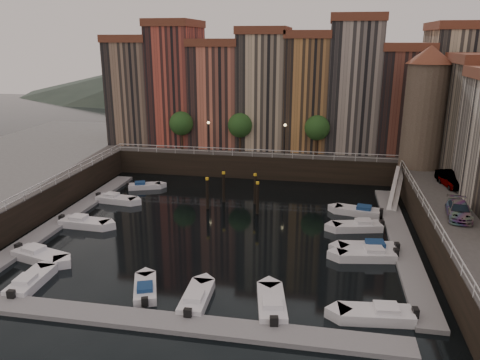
% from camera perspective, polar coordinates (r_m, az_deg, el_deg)
% --- Properties ---
extents(ground, '(200.00, 200.00, 0.00)m').
position_cam_1_polar(ground, '(45.85, -1.71, -5.50)').
color(ground, black).
rests_on(ground, ground).
extents(quay_far, '(80.00, 20.00, 3.00)m').
position_cam_1_polar(quay_far, '(69.89, 2.78, 3.60)').
color(quay_far, black).
rests_on(quay_far, ground).
extents(dock_left, '(2.00, 28.00, 0.35)m').
position_cam_1_polar(dock_left, '(50.71, -20.21, -4.14)').
color(dock_left, gray).
rests_on(dock_left, ground).
extents(dock_right, '(2.00, 28.00, 0.35)m').
position_cam_1_polar(dock_right, '(44.52, 18.99, -6.92)').
color(dock_right, gray).
rests_on(dock_right, ground).
extents(dock_near, '(30.00, 2.00, 0.35)m').
position_cam_1_polar(dock_near, '(31.23, -8.60, -16.81)').
color(dock_near, gray).
rests_on(dock_near, ground).
extents(mountains, '(145.00, 100.00, 18.00)m').
position_cam_1_polar(mountains, '(151.94, 7.93, 13.00)').
color(mountains, '#2D382D').
rests_on(mountains, ground).
extents(far_terrace, '(48.70, 10.30, 17.50)m').
position_cam_1_polar(far_terrace, '(65.53, 5.52, 11.05)').
color(far_terrace, '#8C7059').
rests_on(far_terrace, quay_far).
extents(corner_tower, '(5.20, 5.20, 13.80)m').
position_cam_1_polar(corner_tower, '(57.46, 21.62, 8.42)').
color(corner_tower, '#6B5B4C').
rests_on(corner_tower, quay_right).
extents(promenade_trees, '(21.20, 3.20, 5.20)m').
position_cam_1_polar(promenade_trees, '(61.52, 0.61, 6.65)').
color(promenade_trees, black).
rests_on(promenade_trees, quay_far).
extents(street_lamps, '(10.36, 0.36, 4.18)m').
position_cam_1_polar(street_lamps, '(60.62, 0.76, 5.84)').
color(street_lamps, black).
rests_on(street_lamps, quay_far).
extents(railings, '(36.08, 34.04, 0.52)m').
position_cam_1_polar(railings, '(49.14, -0.55, 0.71)').
color(railings, white).
rests_on(railings, ground).
extents(gangway, '(2.78, 8.32, 3.73)m').
position_cam_1_polar(gangway, '(54.32, 18.55, -0.67)').
color(gangway, white).
rests_on(gangway, ground).
extents(mooring_pilings, '(5.80, 3.38, 3.78)m').
position_cam_1_polar(mooring_pilings, '(50.12, -0.53, -1.52)').
color(mooring_pilings, black).
rests_on(mooring_pilings, ground).
extents(boat_left_0, '(5.24, 3.07, 1.17)m').
position_cam_1_polar(boat_left_0, '(42.09, -23.27, -8.46)').
color(boat_left_0, white).
rests_on(boat_left_0, ground).
extents(boat_left_2, '(5.07, 2.03, 1.15)m').
position_cam_1_polar(boat_left_2, '(47.79, -18.52, -4.96)').
color(boat_left_2, white).
rests_on(boat_left_2, ground).
extents(boat_left_3, '(4.80, 2.19, 1.08)m').
position_cam_1_polar(boat_left_3, '(53.75, -14.92, -2.27)').
color(boat_left_3, white).
rests_on(boat_left_3, ground).
extents(boat_left_4, '(4.14, 2.76, 0.94)m').
position_cam_1_polar(boat_left_4, '(57.97, -11.66, -0.71)').
color(boat_left_4, white).
rests_on(boat_left_4, ground).
extents(boat_right_0, '(5.11, 2.28, 1.15)m').
position_cam_1_polar(boat_right_0, '(32.51, 16.42, -15.44)').
color(boat_right_0, white).
rests_on(boat_right_0, ground).
extents(boat_right_1, '(5.06, 2.50, 1.14)m').
position_cam_1_polar(boat_right_1, '(40.30, 15.28, -8.79)').
color(boat_right_1, white).
rests_on(boat_right_1, ground).
extents(boat_right_2, '(5.12, 2.41, 1.15)m').
position_cam_1_polar(boat_right_2, '(41.43, 15.41, -8.07)').
color(boat_right_2, white).
rests_on(boat_right_2, ground).
extents(boat_right_3, '(4.94, 2.75, 1.11)m').
position_cam_1_polar(boat_right_3, '(45.93, 14.22, -5.49)').
color(boat_right_3, white).
rests_on(boat_right_3, ground).
extents(boat_right_4, '(4.89, 2.56, 1.10)m').
position_cam_1_polar(boat_right_4, '(49.91, 14.29, -3.69)').
color(boat_right_4, white).
rests_on(boat_right_4, ground).
extents(boat_near_0, '(1.89, 4.77, 1.09)m').
position_cam_1_polar(boat_near_0, '(38.21, -24.22, -11.24)').
color(boat_near_0, white).
rests_on(boat_near_0, ground).
extents(boat_near_1, '(2.87, 4.33, 0.98)m').
position_cam_1_polar(boat_near_1, '(34.78, -11.47, -12.91)').
color(boat_near_1, white).
rests_on(boat_near_1, ground).
extents(boat_near_2, '(1.82, 4.70, 1.07)m').
position_cam_1_polar(boat_near_2, '(33.11, -5.37, -14.19)').
color(boat_near_2, white).
rests_on(boat_near_2, ground).
extents(boat_near_3, '(2.63, 5.10, 1.14)m').
position_cam_1_polar(boat_near_3, '(32.35, 3.87, -14.91)').
color(boat_near_3, white).
rests_on(boat_near_3, ground).
extents(car_a, '(2.18, 4.05, 1.31)m').
position_cam_1_polar(car_a, '(51.71, 24.36, -0.15)').
color(car_a, gray).
rests_on(car_a, quay_right).
extents(car_b, '(2.73, 5.07, 1.58)m').
position_cam_1_polar(car_b, '(51.81, 24.54, 0.02)').
color(car_b, gray).
rests_on(car_b, quay_right).
extents(car_c, '(2.36, 4.69, 1.31)m').
position_cam_1_polar(car_c, '(42.98, 25.11, -3.49)').
color(car_c, gray).
rests_on(car_c, quay_right).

